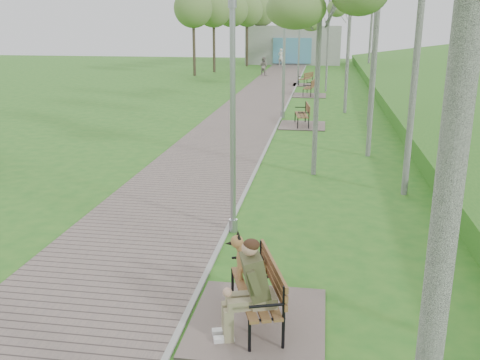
# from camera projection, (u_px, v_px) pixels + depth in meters

# --- Properties ---
(ground) EXTENTS (120.00, 120.00, 0.00)m
(ground) POSITION_uv_depth(u_px,v_px,m) (211.00, 265.00, 10.23)
(ground) COLOR #2A6D20
(ground) RESTS_ON ground
(walkway) EXTENTS (3.50, 67.00, 0.04)m
(walkway) POSITION_uv_depth(u_px,v_px,m) (258.00, 102.00, 30.84)
(walkway) COLOR #75645E
(walkway) RESTS_ON ground
(kerb) EXTENTS (0.10, 67.00, 0.05)m
(kerb) POSITION_uv_depth(u_px,v_px,m) (288.00, 102.00, 30.58)
(kerb) COLOR #999993
(kerb) RESTS_ON ground
(building_north) EXTENTS (10.00, 5.20, 4.00)m
(building_north) POSITION_uv_depth(u_px,v_px,m) (294.00, 45.00, 58.14)
(building_north) COLOR #9E9E99
(building_north) RESTS_ON ground
(bench_main) EXTENTS (2.06, 2.29, 1.80)m
(bench_main) POSITION_uv_depth(u_px,v_px,m) (251.00, 294.00, 8.10)
(bench_main) COLOR #75645E
(bench_main) RESTS_ON ground
(bench_second) EXTENTS (2.01, 2.23, 1.23)m
(bench_second) POSITION_uv_depth(u_px,v_px,m) (302.00, 121.00, 23.70)
(bench_second) COLOR #75645E
(bench_second) RESTS_ON ground
(bench_third) EXTENTS (2.04, 2.26, 1.25)m
(bench_third) POSITION_uv_depth(u_px,v_px,m) (309.00, 92.00, 33.30)
(bench_third) COLOR #75645E
(bench_third) RESTS_ON ground
(bench_far) EXTENTS (1.87, 2.08, 1.15)m
(bench_far) POSITION_uv_depth(u_px,v_px,m) (306.00, 82.00, 38.81)
(bench_far) COLOR #75645E
(bench_far) RESTS_ON ground
(lamp_post_near) EXTENTS (0.19, 0.19, 4.97)m
(lamp_post_near) POSITION_uv_depth(u_px,v_px,m) (233.00, 128.00, 11.19)
(lamp_post_near) COLOR gray
(lamp_post_near) RESTS_ON ground
(lamp_post_second) EXTENTS (0.22, 0.22, 5.61)m
(lamp_post_second) POSITION_uv_depth(u_px,v_px,m) (284.00, 62.00, 25.03)
(lamp_post_second) COLOR gray
(lamp_post_second) RESTS_ON ground
(lamp_post_third) EXTENTS (0.21, 0.21, 5.50)m
(lamp_post_third) POSITION_uv_depth(u_px,v_px,m) (299.00, 49.00, 38.24)
(lamp_post_third) COLOR gray
(lamp_post_third) RESTS_ON ground
(pedestrian_near) EXTENTS (0.75, 0.61, 1.78)m
(pedestrian_near) POSITION_uv_depth(u_px,v_px,m) (281.00, 57.00, 55.46)
(pedestrian_near) COLOR white
(pedestrian_near) RESTS_ON ground
(pedestrian_far) EXTENTS (0.92, 0.82, 1.57)m
(pedestrian_far) POSITION_uv_depth(u_px,v_px,m) (263.00, 66.00, 45.33)
(pedestrian_far) COLOR gray
(pedestrian_far) RESTS_ON ground
(birch_far_b) EXTENTS (2.28, 2.28, 6.78)m
(birch_far_b) POSITION_uv_depth(u_px,v_px,m) (329.00, 7.00, 33.90)
(birch_far_b) COLOR silver
(birch_far_b) RESTS_ON ground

